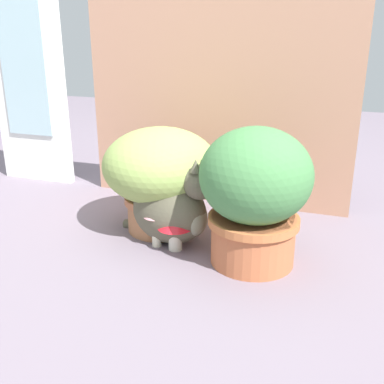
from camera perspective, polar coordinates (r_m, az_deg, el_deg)
The scene contains 8 objects.
ground_plane at distance 1.51m, azimuth -4.30°, elevation -6.60°, with size 6.00×6.00×0.00m, color slate.
cardboard_backdrop at distance 1.80m, azimuth 3.09°, elevation 10.76°, with size 1.06×0.03×0.78m, color tan.
window_panel_white at distance 2.19m, azimuth -19.98°, elevation 13.66°, with size 0.36×0.05×0.96m.
grass_planter at distance 1.55m, azimuth -3.99°, elevation 2.37°, with size 0.39×0.39×0.36m.
leafy_planter at distance 1.33m, azimuth 7.93°, elevation -0.06°, with size 0.33×0.33×0.42m.
cat at distance 1.47m, azimuth -2.31°, elevation -2.08°, with size 0.38×0.20×0.32m.
mushroom_ornament_pink at distance 1.46m, azimuth -4.45°, elevation -3.05°, with size 0.08×0.08×0.14m.
mushroom_ornament_red at distance 1.44m, azimuth -2.15°, elevation -4.09°, with size 0.11×0.11×0.12m.
Camera 1 is at (0.56, -1.24, 0.67)m, focal length 42.35 mm.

